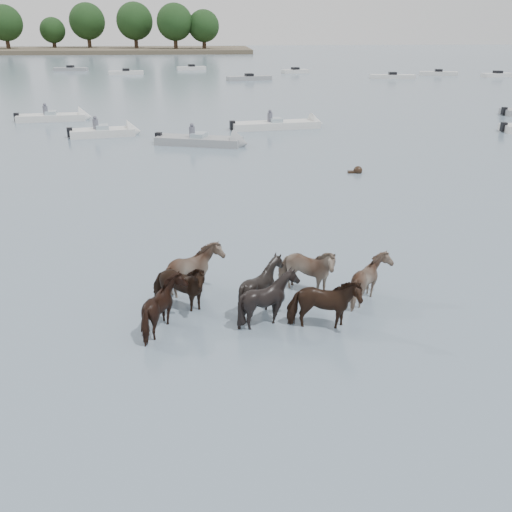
{
  "coord_description": "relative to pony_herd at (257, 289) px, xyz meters",
  "views": [
    {
      "loc": [
        -1.46,
        -10.55,
        6.81
      ],
      "look_at": [
        -0.32,
        3.16,
        1.1
      ],
      "focal_mm": 39.23,
      "sensor_mm": 36.0,
      "label": 1
    }
  ],
  "objects": [
    {
      "name": "motorboat_b",
      "position": [
        -0.96,
        21.37,
        -0.37
      ],
      "size": [
        5.89,
        3.21,
        1.92
      ],
      "rotation": [
        0.0,
        0.0,
        -0.3
      ],
      "color": "gray",
      "rests_on": "ground"
    },
    {
      "name": "ground",
      "position": [
        0.37,
        -2.19,
        -0.6
      ],
      "size": [
        400.0,
        400.0,
        0.0
      ],
      "primitive_type": "plane",
      "color": "slate",
      "rests_on": "ground"
    },
    {
      "name": "swimming_pony",
      "position": [
        6.16,
        13.92,
        -0.5
      ],
      "size": [
        0.72,
        0.44,
        0.44
      ],
      "color": "black",
      "rests_on": "ground"
    },
    {
      "name": "motorboat_c",
      "position": [
        4.43,
        27.12,
        -0.37
      ],
      "size": [
        6.9,
        2.62,
        1.92
      ],
      "rotation": [
        0.0,
        0.0,
        0.16
      ],
      "color": "silver",
      "rests_on": "ground"
    },
    {
      "name": "distant_flotilla",
      "position": [
        -0.25,
        71.19,
        -0.34
      ],
      "size": [
        104.58,
        21.61,
        0.93
      ],
      "color": "gray",
      "rests_on": "ground"
    },
    {
      "name": "motorboat_a",
      "position": [
        -7.38,
        25.18,
        -0.37
      ],
      "size": [
        4.82,
        2.49,
        1.92
      ],
      "rotation": [
        0.0,
        0.0,
        0.2
      ],
      "color": "silver",
      "rests_on": "ground"
    },
    {
      "name": "motorboat_f",
      "position": [
        -12.27,
        31.96,
        -0.37
      ],
      "size": [
        5.72,
        2.28,
        1.92
      ],
      "rotation": [
        0.0,
        0.0,
        0.13
      ],
      "color": "silver",
      "rests_on": "ground"
    },
    {
      "name": "pony_herd",
      "position": [
        0.0,
        0.0,
        0.0
      ],
      "size": [
        6.7,
        3.66,
        1.51
      ],
      "color": "black",
      "rests_on": "ground"
    }
  ]
}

